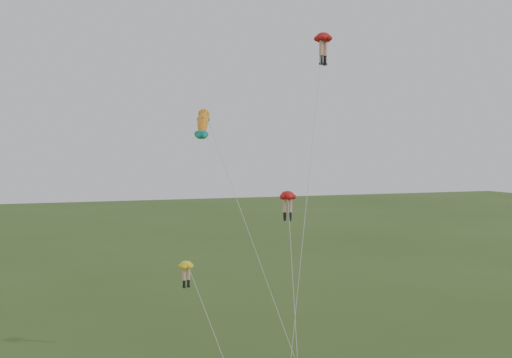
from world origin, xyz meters
name	(u,v)px	position (x,y,z in m)	size (l,w,h in m)	color
legs_kite_red_high	(323,45)	(6.44, 7.26, 23.09)	(7.98, 10.58, 24.05)	red
legs_kite_red_mid	(288,201)	(2.99, 5.82, 11.38)	(3.63, 9.39, 12.11)	red
legs_kite_yellow	(188,272)	(-4.99, 3.04, 7.29)	(2.52, 8.18, 7.97)	yellow
fish_kite	(204,123)	(-2.52, 8.69, 17.07)	(4.68, 12.80, 18.43)	yellow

